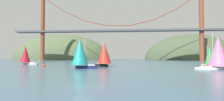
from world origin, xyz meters
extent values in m
plane|color=#426075|center=(0.00, 0.00, 0.00)|extent=(360.00, 360.00, 0.00)
ellipsoid|color=#425138|center=(60.00, 135.00, 0.00)|extent=(78.72, 44.00, 43.46)
ellipsoid|color=#4C5B3D|center=(-55.00, 135.00, 0.00)|extent=(89.43, 44.00, 45.68)
cylinder|color=brown|center=(-52.77, 95.00, 22.20)|extent=(2.80, 2.80, 44.40)
cylinder|color=brown|center=(52.77, 95.00, 22.20)|extent=(2.80, 2.80, 44.40)
cube|color=#47474C|center=(0.00, 95.00, 20.20)|extent=(141.54, 6.00, 1.20)
cylinder|color=brown|center=(-45.23, 95.00, 39.21)|extent=(15.36, 0.50, 10.80)
cylinder|color=brown|center=(-30.16, 95.00, 30.56)|extent=(15.29, 0.50, 7.38)
cylinder|color=brown|center=(-15.08, 95.00, 25.37)|extent=(15.19, 0.50, 3.95)
cylinder|color=brown|center=(0.00, 95.00, 23.64)|extent=(15.08, 0.50, 0.50)
cylinder|color=brown|center=(15.08, 95.00, 25.37)|extent=(15.19, 0.50, 3.95)
cylinder|color=brown|center=(30.16, 95.00, 30.56)|extent=(15.29, 0.50, 7.38)
cylinder|color=brown|center=(45.23, 95.00, 39.21)|extent=(15.36, 0.50, 10.80)
cube|color=black|center=(-3.38, 39.43, 0.42)|extent=(5.23, 6.43, 0.85)
cube|color=beige|center=(-4.05, 40.40, 1.03)|extent=(2.33, 2.51, 0.36)
cylinder|color=#B2B2B7|center=(-3.01, 38.90, 4.85)|extent=(0.14, 0.14, 8.00)
cone|color=red|center=(-2.19, 37.71, 4.73)|extent=(6.25, 6.25, 7.17)
cube|color=white|center=(28.68, 29.42, 0.30)|extent=(8.43, 4.68, 0.59)
cube|color=beige|center=(27.29, 29.02, 0.77)|extent=(3.01, 2.56, 0.36)
cylinder|color=#B2B2B7|center=(29.45, 29.65, 5.36)|extent=(0.14, 0.14, 9.53)
cone|color=pink|center=(31.15, 30.14, 5.04)|extent=(6.65, 6.65, 8.29)
cube|color=#191E4C|center=(-6.34, 29.76, 0.41)|extent=(6.75, 2.62, 0.82)
cube|color=beige|center=(-5.17, 29.93, 1.00)|extent=(2.27, 1.57, 0.36)
cylinder|color=#B2B2B7|center=(-6.99, 29.66, 4.98)|extent=(0.14, 0.14, 8.33)
cone|color=teal|center=(-8.42, 29.46, 4.98)|extent=(5.52, 5.52, 7.72)
cube|color=black|center=(31.36, 38.30, 0.33)|extent=(5.45, 3.99, 0.65)
cube|color=beige|center=(30.50, 37.79, 0.83)|extent=(2.05, 1.80, 0.36)
cylinder|color=#B2B2B7|center=(31.83, 38.58, 3.90)|extent=(0.14, 0.14, 6.48)
cone|color=green|center=(32.88, 39.19, 4.03)|extent=(4.44, 4.44, 6.15)
cube|color=#B7B2A8|center=(-34.47, 47.77, 0.36)|extent=(6.24, 1.98, 0.72)
cube|color=beige|center=(-33.36, 47.84, 0.90)|extent=(2.05, 1.31, 0.36)
cylinder|color=#B2B2B7|center=(-35.08, 47.72, 4.48)|extent=(0.14, 0.14, 7.52)
cone|color=#B21423|center=(-36.43, 47.62, 4.48)|extent=(4.13, 4.13, 6.91)
sphere|color=red|center=(-22.93, 36.41, 0.30)|extent=(1.10, 1.10, 1.10)
cylinder|color=black|center=(-22.93, 36.41, 1.35)|extent=(0.20, 0.20, 1.60)
sphere|color=#F2EA99|center=(-22.93, 36.41, 2.27)|extent=(0.24, 0.24, 0.24)
camera|label=1|loc=(5.73, -22.22, 3.93)|focal=28.44mm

